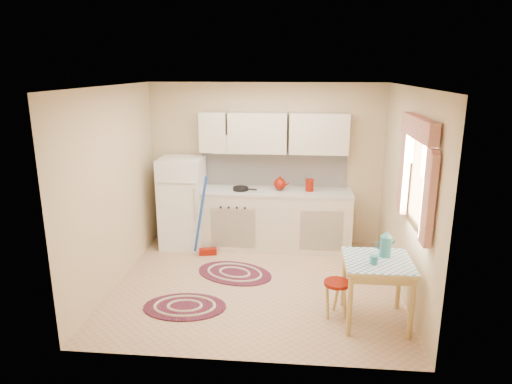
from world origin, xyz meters
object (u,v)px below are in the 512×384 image
base_cabinets (276,220)px  stool (336,299)px  fridge (183,203)px  table (376,291)px

base_cabinets → stool: size_ratio=5.36×
fridge → stool: size_ratio=3.33×
base_cabinets → table: base_cabinets is taller
stool → base_cabinets: bearing=111.3°
base_cabinets → table: size_ratio=3.12×
fridge → stool: (2.22, -1.93, -0.49)m
stool → fridge: bearing=139.0°
fridge → table: bearing=-37.3°
table → stool: table is taller
table → stool: (-0.41, 0.08, -0.15)m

